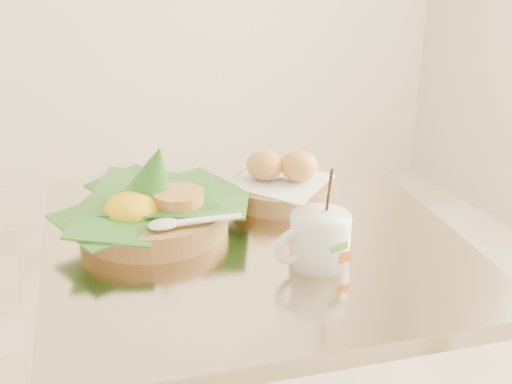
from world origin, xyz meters
name	(u,v)px	position (x,y,z in m)	size (l,w,h in m)	color
cafe_table	(251,337)	(0.19, 0.04, 0.53)	(0.78, 0.78, 0.75)	gray
rice_basket	(153,206)	(0.04, 0.12, 0.79)	(0.33, 0.33, 0.16)	#9D7C43
bread_basket	(281,183)	(0.30, 0.15, 0.78)	(0.23, 0.23, 0.10)	#9D7C43
coffee_mug	(319,238)	(0.26, -0.10, 0.79)	(0.13, 0.10, 0.17)	white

